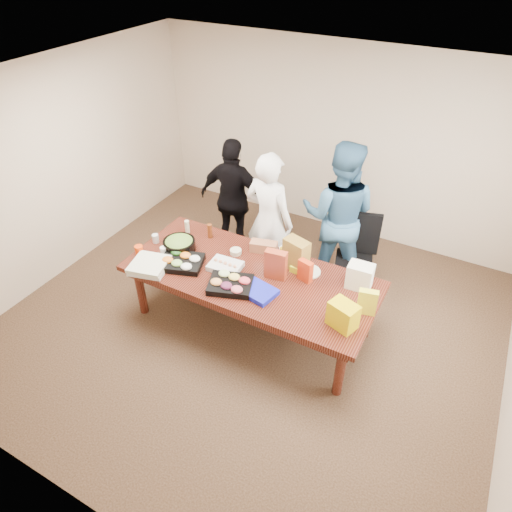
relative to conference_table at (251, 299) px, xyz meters
The scene contains 36 objects.
floor 0.39m from the conference_table, ahead, with size 5.50×5.00×0.02m, color #47301E.
ceiling 2.33m from the conference_table, ahead, with size 5.50×5.00×0.02m, color white.
wall_back 2.68m from the conference_table, 90.00° to the left, with size 5.50×0.04×2.70m, color beige.
wall_front 2.68m from the conference_table, 90.00° to the right, with size 5.50×0.04×2.70m, color beige.
wall_left 2.92m from the conference_table, behind, with size 0.04×5.00×2.70m, color beige.
conference_table is the anchor object (origin of this frame).
office_chair 1.40m from the conference_table, 52.77° to the left, with size 0.52×0.52×1.02m, color black.
person_center 1.02m from the conference_table, 104.21° to the left, with size 0.66×0.43×1.80m, color white.
person_right 1.51m from the conference_table, 68.06° to the left, with size 0.93×0.73×1.92m, color #346189.
person_left 1.58m from the conference_table, 127.47° to the left, with size 0.99×0.41×1.69m, color black.
veggie_tray 0.89m from the conference_table, 163.17° to the right, with size 0.46×0.36×0.07m, color black.
fruit_tray 0.51m from the conference_table, 105.06° to the right, with size 0.46×0.36×0.07m, color black.
sheet_cake 0.51m from the conference_table, behind, with size 0.36×0.27×0.06m, color silver.
salad_bowl 1.05m from the conference_table, behind, with size 0.38×0.38×0.12m, color black.
chip_bag_blue 0.52m from the conference_table, 48.03° to the right, with size 0.37×0.28×0.06m, color #161EC3.
chip_bag_red 0.61m from the conference_table, 18.00° to the left, with size 0.23×0.10×0.34m, color #A63B1E.
chip_bag_yellow 1.39m from the conference_table, ahead, with size 0.19×0.07×0.28m, color yellow.
chip_bag_orange 0.78m from the conference_table, 18.74° to the left, with size 0.16×0.07×0.25m, color red.
mayo_jar 0.65m from the conference_table, 69.41° to the left, with size 0.08×0.08×0.13m, color white.
mustard_bottle 0.64m from the conference_table, 66.09° to the left, with size 0.06×0.06×0.16m, color yellow.
dressing_bottle 0.99m from the conference_table, 153.50° to the left, with size 0.06×0.06×0.18m, color #632B0F.
ranch_bottle 1.23m from the conference_table, 162.51° to the left, with size 0.06×0.06×0.17m, color beige.
banana_bunch 0.70m from the conference_table, 31.73° to the left, with size 0.23×0.13×0.08m, color #CEDE1B.
bread_loaf 0.63m from the conference_table, 99.25° to the left, with size 0.31×0.14×0.13m, color #975D3E.
kraft_bag 0.76m from the conference_table, 41.95° to the left, with size 0.28×0.16×0.36m, color olive.
red_cup 1.41m from the conference_table, 166.67° to the right, with size 0.09×0.09×0.13m, color red.
clear_cup_a 1.15m from the conference_table, behind, with size 0.08×0.08×0.11m, color white.
clear_cup_b 1.37m from the conference_table, behind, with size 0.08×0.08×0.11m, color silver.
pizza_box_lower 1.19m from the conference_table, 156.78° to the right, with size 0.39×0.39×0.04m, color silver.
pizza_box_upper 1.21m from the conference_table, 156.17° to the right, with size 0.39×0.39×0.04m, color silver.
plate_a 1.23m from the conference_table, 23.00° to the left, with size 0.23×0.23×0.01m, color silver.
plate_b 0.75m from the conference_table, 31.62° to the left, with size 0.26×0.26×0.02m, color white.
dip_bowl_a 0.73m from the conference_table, 25.66° to the left, with size 0.14×0.14×0.06m, color silver.
dip_bowl_b 0.58m from the conference_table, 143.47° to the left, with size 0.13×0.13×0.05m, color beige.
grocery_bag_white 1.27m from the conference_table, 18.16° to the left, with size 0.26×0.19×0.28m, color white.
grocery_bag_yellow 1.29m from the conference_table, 13.00° to the right, with size 0.27×0.19×0.27m, color #DDBE04.
Camera 1 is at (1.92, -3.41, 3.93)m, focal length 32.16 mm.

